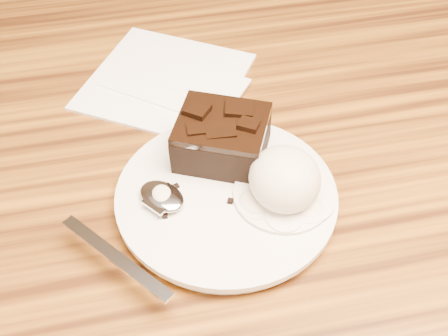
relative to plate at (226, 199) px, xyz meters
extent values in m
cylinder|color=silver|center=(0.00, 0.00, 0.00)|extent=(0.21, 0.21, 0.02)
cube|color=black|center=(0.01, 0.05, 0.03)|extent=(0.11, 0.10, 0.04)
ellipsoid|color=white|center=(0.05, -0.01, 0.03)|extent=(0.06, 0.07, 0.05)
cylinder|color=white|center=(0.05, -0.01, 0.01)|extent=(0.09, 0.09, 0.00)
cube|color=white|center=(-0.03, 0.19, -0.01)|extent=(0.23, 0.23, 0.01)
cube|color=black|center=(-0.06, -0.02, 0.01)|extent=(0.01, 0.01, 0.00)
cube|color=black|center=(-0.04, 0.02, 0.01)|extent=(0.01, 0.01, 0.00)
cube|color=black|center=(0.04, 0.02, 0.01)|extent=(0.01, 0.01, 0.00)
cube|color=black|center=(0.00, -0.01, 0.01)|extent=(0.01, 0.01, 0.00)
camera|label=1|loc=(-0.08, -0.35, 0.42)|focal=47.12mm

